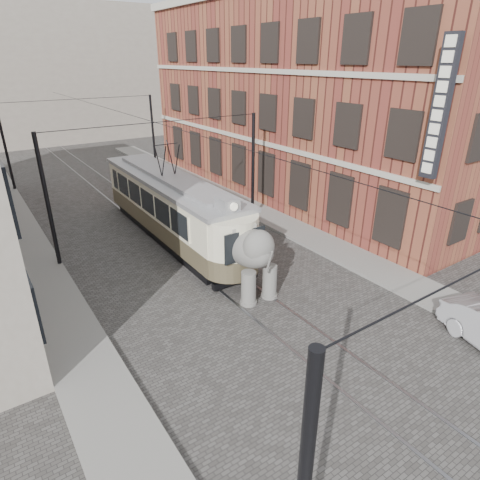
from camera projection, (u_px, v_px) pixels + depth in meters
ground at (235, 286)px, 17.03m from camera, size 120.00×120.00×0.00m
tram_rails at (235, 286)px, 17.03m from camera, size 1.54×80.00×0.02m
sidewalk_right at (337, 250)px, 20.08m from camera, size 2.00×60.00×0.15m
sidewalk_left at (73, 340)px, 13.67m from camera, size 2.00×60.00×0.15m
brick_building at (298, 102)px, 27.03m from camera, size 8.00×26.00×12.00m
distant_block at (31, 74)px, 44.40m from camera, size 28.00×10.00×14.00m
catenary at (173, 188)px, 19.48m from camera, size 11.00×30.20×6.00m
tram at (170, 192)px, 20.70m from camera, size 2.67×12.42×4.92m
elephant at (246, 256)px, 16.21m from camera, size 2.97×5.10×3.05m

